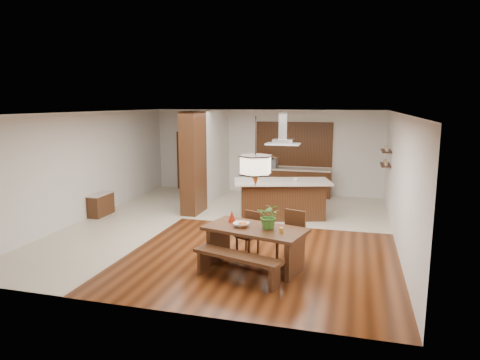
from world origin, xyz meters
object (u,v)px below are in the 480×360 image
(range_hood, at_px, (283,128))
(island_cup, at_px, (296,180))
(pendant_lantern, at_px, (256,152))
(foliage_plant, at_px, (269,216))
(dining_bench, at_px, (237,267))
(dining_chair_right, at_px, (290,237))
(hallway_console, at_px, (101,205))
(dining_table, at_px, (255,238))
(dining_chair_left, at_px, (248,233))
(fruit_bowl, at_px, (241,225))
(microwave, at_px, (269,163))
(kitchen_island, at_px, (282,199))

(range_hood, bearing_deg, island_cup, -9.93)
(pendant_lantern, bearing_deg, island_cup, 85.80)
(foliage_plant, relative_size, range_hood, 0.55)
(dining_bench, relative_size, dining_chair_right, 1.67)
(island_cup, bearing_deg, hallway_console, -169.39)
(pendant_lantern, bearing_deg, dining_table, -63.43)
(dining_chair_left, bearing_deg, dining_table, -41.61)
(hallway_console, xyz_separation_m, range_hood, (4.96, 1.06, 2.15))
(dining_chair_left, xyz_separation_m, range_hood, (0.22, 2.99, 2.02))
(fruit_bowl, xyz_separation_m, range_hood, (0.18, 3.66, 1.63))
(fruit_bowl, distance_m, range_hood, 4.01)
(pendant_lantern, bearing_deg, fruit_bowl, 178.22)
(dining_table, height_order, microwave, microwave)
(pendant_lantern, xyz_separation_m, foliage_plant, (0.27, 0.00, -1.20))
(foliage_plant, bearing_deg, dining_bench, -123.53)
(hallway_console, bearing_deg, dining_table, -27.27)
(dining_table, relative_size, island_cup, 18.09)
(island_cup, bearing_deg, dining_chair_right, -83.84)
(dining_bench, height_order, kitchen_island, kitchen_island)
(dining_bench, height_order, range_hood, range_hood)
(dining_table, xyz_separation_m, dining_chair_right, (0.61, 0.45, -0.07))
(dining_chair_left, distance_m, fruit_bowl, 0.78)
(foliage_plant, height_order, fruit_bowl, foliage_plant)
(fruit_bowl, bearing_deg, pendant_lantern, -1.78)
(dining_chair_right, distance_m, kitchen_island, 3.30)
(pendant_lantern, bearing_deg, hallway_console, 152.73)
(fruit_bowl, xyz_separation_m, island_cup, (0.54, 3.60, 0.28))
(hallway_console, bearing_deg, kitchen_island, 12.03)
(island_cup, height_order, microwave, microwave)
(dining_chair_right, height_order, range_hood, range_hood)
(microwave, bearing_deg, foliage_plant, -76.61)
(fruit_bowl, relative_size, range_hood, 0.34)
(dining_chair_left, distance_m, pendant_lantern, 1.95)
(hallway_console, bearing_deg, foliage_plant, -26.04)
(hallway_console, relative_size, microwave, 1.59)
(dining_bench, relative_size, foliage_plant, 3.43)
(range_hood, bearing_deg, dining_bench, -90.93)
(hallway_console, xyz_separation_m, dining_table, (5.06, -2.61, 0.27))
(range_hood, bearing_deg, fruit_bowl, -92.79)
(range_hood, relative_size, microwave, 1.63)
(foliage_plant, bearing_deg, kitchen_island, 95.81)
(hallway_console, height_order, dining_table, dining_table)
(pendant_lantern, height_order, foliage_plant, pendant_lantern)
(hallway_console, height_order, dining_chair_right, dining_chair_right)
(foliage_plant, bearing_deg, dining_table, -179.51)
(dining_table, bearing_deg, foliage_plant, 0.49)
(dining_chair_left, height_order, kitchen_island, kitchen_island)
(pendant_lantern, height_order, kitchen_island, pendant_lantern)
(hallway_console, height_order, range_hood, range_hood)
(dining_chair_right, bearing_deg, fruit_bowl, -135.18)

